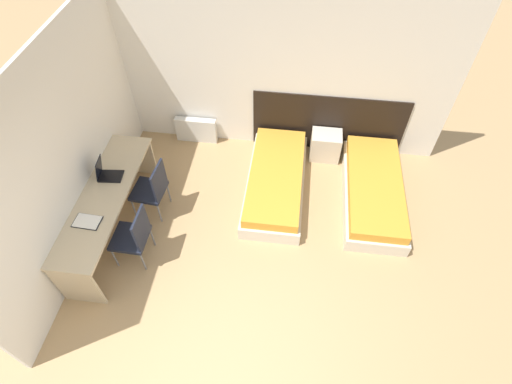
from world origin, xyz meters
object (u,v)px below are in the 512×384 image
(nightstand, at_px, (325,146))
(chair_near_laptop, at_px, (152,188))
(bed_near_window, at_px, (276,181))
(bed_near_door, at_px, (373,190))
(laptop, at_px, (107,173))
(chair_near_notebook, at_px, (134,235))

(nightstand, relative_size, chair_near_laptop, 0.53)
(bed_near_window, relative_size, bed_near_door, 1.00)
(nightstand, height_order, laptop, laptop)
(bed_near_door, height_order, chair_near_notebook, chair_near_notebook)
(chair_near_laptop, height_order, laptop, laptop)
(bed_near_window, height_order, bed_near_door, same)
(laptop, bearing_deg, bed_near_door, 5.40)
(laptop, bearing_deg, chair_near_laptop, 2.85)
(laptop, bearing_deg, bed_near_window, 12.22)
(nightstand, xyz_separation_m, chair_near_notebook, (-2.46, -2.29, 0.26))
(nightstand, bearing_deg, laptop, -152.60)
(bed_near_window, distance_m, nightstand, 1.12)
(bed_near_door, xyz_separation_m, nightstand, (-0.75, 0.84, 0.06))
(bed_near_window, distance_m, laptop, 2.46)
(bed_near_window, bearing_deg, laptop, -162.27)
(bed_near_window, bearing_deg, nightstand, 48.29)
(chair_near_notebook, bearing_deg, chair_near_laptop, 91.07)
(chair_near_laptop, bearing_deg, nightstand, 35.86)
(bed_near_window, bearing_deg, chair_near_laptop, -159.43)
(nightstand, bearing_deg, chair_near_laptop, -148.96)
(bed_near_door, height_order, laptop, laptop)
(chair_near_laptop, xyz_separation_m, laptop, (-0.55, -0.08, 0.31))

